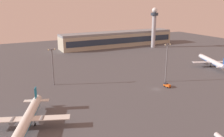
{
  "coord_description": "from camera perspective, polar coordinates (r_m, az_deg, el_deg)",
  "views": [
    {
      "loc": [
        -79.85,
        -100.68,
        47.79
      ],
      "look_at": [
        -9.11,
        38.11,
        4.0
      ],
      "focal_mm": 37.54,
      "sensor_mm": 36.0,
      "label": 1
    }
  ],
  "objects": [
    {
      "name": "terminal_building",
      "position": [
        269.37,
        1.48,
        7.22
      ],
      "size": [
        133.53,
        22.4,
        16.4
      ],
      "color": "#B2AD99",
      "rests_on": "ground"
    },
    {
      "name": "control_tower",
      "position": [
        262.66,
        10.19,
        10.41
      ],
      "size": [
        8.0,
        8.0,
        42.99
      ],
      "color": "#A8A8B2",
      "rests_on": "ground"
    },
    {
      "name": "apron_light_central",
      "position": [
        147.48,
        13.18,
        1.99
      ],
      "size": [
        4.8,
        0.9,
        24.13
      ],
      "color": "slate",
      "rests_on": "ground"
    },
    {
      "name": "apron_light_west",
      "position": [
        142.34,
        -14.27,
        1.03
      ],
      "size": [
        4.8,
        0.9,
        22.29
      ],
      "color": "slate",
      "rests_on": "ground"
    },
    {
      "name": "airplane_terminal_side",
      "position": [
        98.92,
        -19.95,
        -11.53
      ],
      "size": [
        31.99,
        40.57,
        10.84
      ],
      "rotation": [
        0.0,
        0.0,
        2.77
      ],
      "color": "silver",
      "rests_on": "ground"
    },
    {
      "name": "ground_plane",
      "position": [
        137.1,
        10.73,
        -4.99
      ],
      "size": [
        416.0,
        416.0,
        0.0
      ],
      "primitive_type": "plane",
      "color": "#4C4C51"
    },
    {
      "name": "maintenance_van",
      "position": [
        141.49,
        13.25,
        -3.97
      ],
      "size": [
        2.51,
        4.37,
        2.25
      ],
      "rotation": [
        0.0,
        0.0,
        0.14
      ],
      "color": "#D85919",
      "rests_on": "ground"
    },
    {
      "name": "airplane_far_stand",
      "position": [
        196.91,
        23.26,
        1.54
      ],
      "size": [
        30.57,
        38.74,
        10.43
      ],
      "rotation": [
        0.0,
        0.0,
        -0.39
      ],
      "color": "silver",
      "rests_on": "ground"
    }
  ]
}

